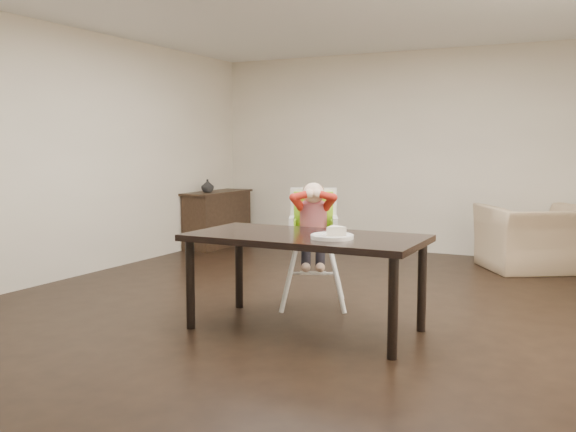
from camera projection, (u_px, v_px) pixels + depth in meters
The scene contains 8 objects.
ground at pixel (319, 311), 5.59m from camera, with size 7.00×7.00×0.00m, color black.
room_walls at pixel (320, 95), 5.39m from camera, with size 6.02×7.02×2.71m.
dining_table at pixel (305, 245), 4.94m from camera, with size 1.80×0.90×0.75m.
high_chair at pixel (313, 219), 5.73m from camera, with size 0.61×0.61×1.11m.
plate at pixel (333, 234), 4.72m from camera, with size 0.35×0.35×0.09m.
armchair at pixel (537, 228), 7.36m from camera, with size 1.14×0.74×1.00m, color tan.
sideboard at pixel (218, 219), 9.19m from camera, with size 0.44×1.26×0.79m.
vase at pixel (208, 186), 8.92m from camera, with size 0.18×0.18×0.18m, color #99999E.
Camera 1 is at (2.21, -5.01, 1.42)m, focal length 40.00 mm.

